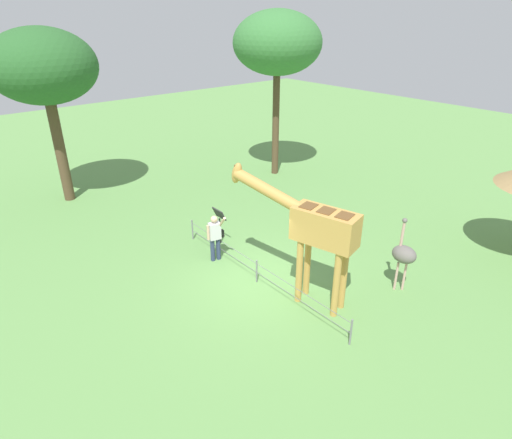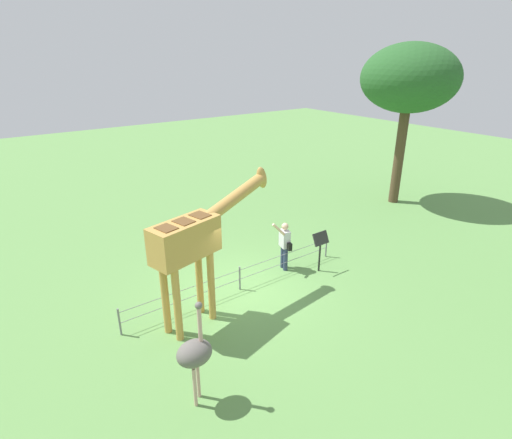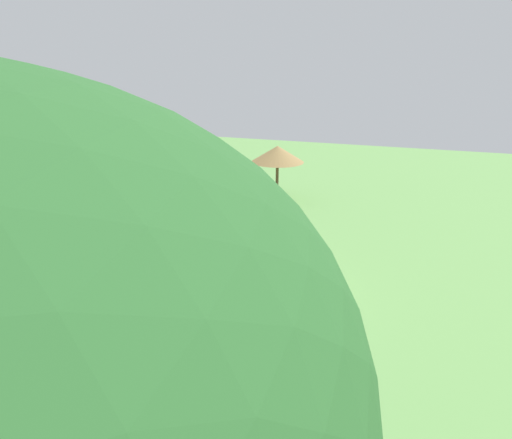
# 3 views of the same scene
# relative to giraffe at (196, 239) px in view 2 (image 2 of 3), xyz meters

# --- Properties ---
(ground_plane) EXTENTS (60.00, 60.00, 0.00)m
(ground_plane) POSITION_rel_giraffe_xyz_m (1.60, 0.43, -2.27)
(ground_plane) COLOR #60934C
(giraffe) EXTENTS (3.88, 1.41, 3.58)m
(giraffe) POSITION_rel_giraffe_xyz_m (0.00, 0.00, 0.00)
(giraffe) COLOR #C69347
(giraffe) RESTS_ON ground_plane
(visitor) EXTENTS (0.70, 0.59, 1.71)m
(visitor) POSITION_rel_giraffe_xyz_m (3.42, 0.74, -1.37)
(visitor) COLOR navy
(visitor) RESTS_ON ground_plane
(ostrich) EXTENTS (0.70, 0.56, 2.25)m
(ostrich) POSITION_rel_giraffe_xyz_m (-1.35, -2.34, -1.10)
(ostrich) COLOR #CC9E93
(ostrich) RESTS_ON ground_plane
(tree_northeast) EXTENTS (4.02, 4.02, 6.83)m
(tree_northeast) POSITION_rel_giraffe_xyz_m (11.57, 2.65, 3.10)
(tree_northeast) COLOR brown
(tree_northeast) RESTS_ON ground_plane
(info_sign) EXTENTS (0.56, 0.21, 1.32)m
(info_sign) POSITION_rel_giraffe_xyz_m (4.23, -0.01, -1.32)
(info_sign) COLOR black
(info_sign) RESTS_ON ground_plane
(wire_fence) EXTENTS (7.05, 0.05, 0.75)m
(wire_fence) POSITION_rel_giraffe_xyz_m (1.60, 0.56, -1.87)
(wire_fence) COLOR slate
(wire_fence) RESTS_ON ground_plane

